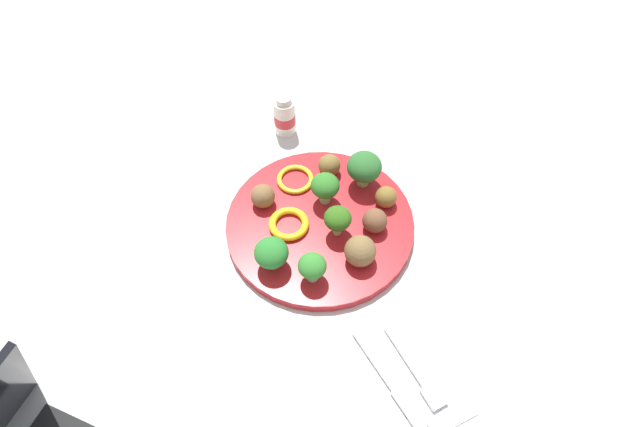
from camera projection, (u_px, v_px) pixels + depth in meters
ground_plane at (320, 228)px, 0.82m from camera, size 4.00×4.00×0.00m
plate at (320, 225)px, 0.81m from camera, size 0.28×0.28×0.02m
broccoli_floret_front_right at (271, 253)px, 0.74m from camera, size 0.05×0.05×0.05m
broccoli_floret_mid_left at (338, 219)px, 0.77m from camera, size 0.04×0.04×0.05m
broccoli_floret_front_left at (325, 186)px, 0.80m from camera, size 0.04×0.04×0.05m
broccoli_floret_back_right at (364, 167)px, 0.82m from camera, size 0.05×0.05×0.06m
broccoli_floret_far_rim at (312, 267)px, 0.73m from camera, size 0.04×0.04×0.05m
meatball_front_right at (360, 251)px, 0.75m from camera, size 0.04×0.04×0.04m
meatball_center at (375, 221)px, 0.79m from camera, size 0.04×0.04×0.04m
meatball_near_rim at (329, 165)px, 0.85m from camera, size 0.04×0.04×0.04m
meatball_back_right at (386, 198)px, 0.81m from camera, size 0.03×0.03×0.03m
meatball_far_rim at (263, 196)px, 0.81m from camera, size 0.04×0.04×0.04m
pepper_ring_front_left at (289, 224)px, 0.80m from camera, size 0.08×0.08×0.01m
pepper_ring_mid_left at (295, 179)px, 0.85m from camera, size 0.08×0.08×0.01m
napkin at (400, 372)px, 0.69m from camera, size 0.18×0.14×0.01m
fork at (417, 370)px, 0.68m from camera, size 0.12×0.04×0.01m
knife at (392, 382)px, 0.67m from camera, size 0.14×0.05×0.01m
yogurt_bottle at (285, 116)px, 0.91m from camera, size 0.04×0.04×0.08m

